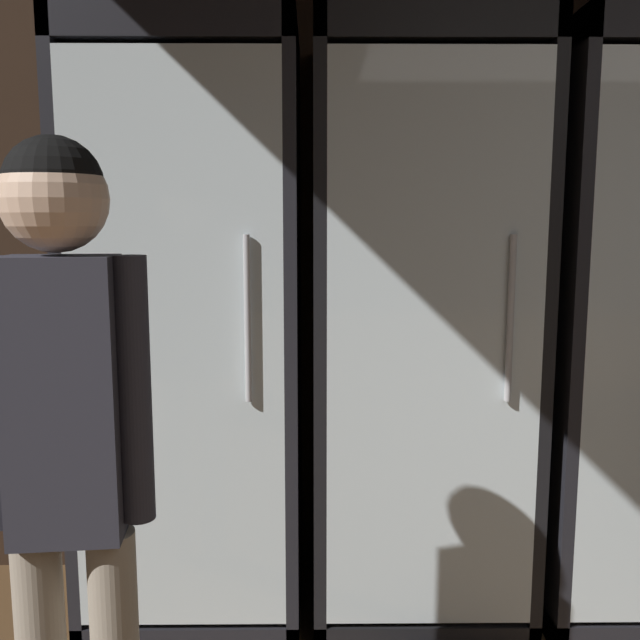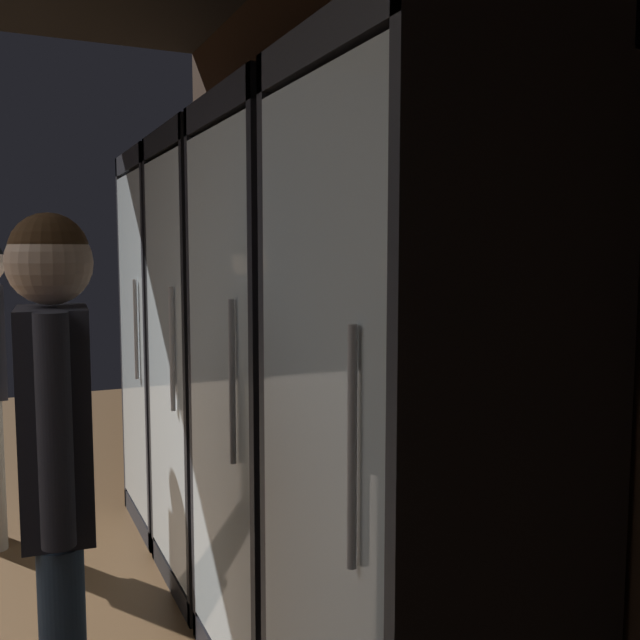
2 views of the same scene
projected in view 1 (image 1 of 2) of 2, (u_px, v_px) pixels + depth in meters
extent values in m
cube|color=black|center=(205.00, 324.00, 2.62)|extent=(0.73, 0.04, 2.01)
cube|color=black|center=(92.00, 336.00, 2.34)|extent=(0.04, 0.59, 2.01)
cube|color=black|center=(294.00, 335.00, 2.35)|extent=(0.04, 0.59, 2.01)
cube|color=black|center=(185.00, 44.00, 2.21)|extent=(0.73, 0.59, 0.10)
cube|color=black|center=(200.00, 595.00, 2.48)|extent=(0.73, 0.59, 0.10)
cube|color=white|center=(204.00, 325.00, 2.59)|extent=(0.65, 0.02, 1.77)
cube|color=silver|center=(176.00, 351.00, 2.06)|extent=(0.65, 0.02, 1.77)
cylinder|color=#B2B2B7|center=(248.00, 319.00, 2.02)|extent=(0.02, 0.02, 0.50)
cube|color=silver|center=(199.00, 577.00, 2.47)|extent=(0.63, 0.51, 0.02)
cylinder|color=brown|center=(138.00, 550.00, 2.43)|extent=(0.07, 0.07, 0.21)
cylinder|color=brown|center=(136.00, 514.00, 2.41)|extent=(0.02, 0.02, 0.06)
cylinder|color=white|center=(138.00, 558.00, 2.44)|extent=(0.08, 0.08, 0.08)
cylinder|color=gray|center=(201.00, 546.00, 2.49)|extent=(0.06, 0.06, 0.19)
cylinder|color=gray|center=(200.00, 512.00, 2.47)|extent=(0.03, 0.03, 0.07)
cylinder|color=tan|center=(201.00, 550.00, 2.49)|extent=(0.07, 0.07, 0.07)
cylinder|color=#9EAD99|center=(255.00, 542.00, 2.46)|extent=(0.07, 0.07, 0.24)
cylinder|color=#9EAD99|center=(254.00, 502.00, 2.44)|extent=(0.02, 0.02, 0.07)
cylinder|color=white|center=(255.00, 550.00, 2.47)|extent=(0.08, 0.08, 0.08)
cube|color=silver|center=(195.00, 420.00, 2.39)|extent=(0.63, 0.51, 0.02)
cylinder|color=brown|center=(130.00, 384.00, 2.42)|extent=(0.08, 0.08, 0.22)
cylinder|color=brown|center=(128.00, 345.00, 2.40)|extent=(0.03, 0.03, 0.07)
cylinder|color=beige|center=(130.00, 388.00, 2.42)|extent=(0.08, 0.08, 0.08)
cylinder|color=brown|center=(175.00, 389.00, 2.39)|extent=(0.08, 0.08, 0.19)
cylinder|color=brown|center=(174.00, 353.00, 2.37)|extent=(0.03, 0.03, 0.07)
cylinder|color=white|center=(175.00, 394.00, 2.39)|extent=(0.08, 0.08, 0.07)
cylinder|color=#336B38|center=(213.00, 392.00, 2.34)|extent=(0.08, 0.08, 0.20)
cylinder|color=#336B38|center=(212.00, 354.00, 2.32)|extent=(0.03, 0.03, 0.07)
cylinder|color=#2D2D33|center=(213.00, 395.00, 2.34)|extent=(0.08, 0.08, 0.06)
cylinder|color=gray|center=(261.00, 385.00, 2.41)|extent=(0.07, 0.07, 0.22)
cylinder|color=gray|center=(260.00, 345.00, 2.38)|extent=(0.02, 0.02, 0.07)
cylinder|color=#B2332D|center=(261.00, 388.00, 2.41)|extent=(0.07, 0.07, 0.07)
cube|color=silver|center=(190.00, 251.00, 2.30)|extent=(0.63, 0.51, 0.02)
cylinder|color=#336B38|center=(145.00, 218.00, 2.30)|extent=(0.07, 0.07, 0.20)
cylinder|color=#336B38|center=(144.00, 176.00, 2.28)|extent=(0.03, 0.03, 0.07)
cylinder|color=beige|center=(145.00, 221.00, 2.30)|extent=(0.08, 0.08, 0.06)
cylinder|color=#194723|center=(239.00, 215.00, 2.30)|extent=(0.07, 0.07, 0.23)
cylinder|color=#194723|center=(238.00, 168.00, 2.27)|extent=(0.02, 0.02, 0.08)
cylinder|color=#B2332D|center=(239.00, 223.00, 2.30)|extent=(0.07, 0.07, 0.07)
cube|color=black|center=(409.00, 323.00, 2.63)|extent=(0.73, 0.04, 2.01)
cube|color=black|center=(319.00, 335.00, 2.35)|extent=(0.04, 0.59, 2.01)
cube|color=black|center=(520.00, 335.00, 2.36)|extent=(0.04, 0.59, 2.01)
cube|color=black|center=(426.00, 45.00, 2.22)|extent=(0.73, 0.59, 0.10)
cube|color=black|center=(414.00, 593.00, 2.49)|extent=(0.73, 0.59, 0.10)
cube|color=white|center=(410.00, 324.00, 2.60)|extent=(0.65, 0.02, 1.77)
cube|color=silver|center=(434.00, 351.00, 2.07)|extent=(0.65, 0.02, 1.77)
cylinder|color=#B2B2B7|center=(510.00, 319.00, 2.03)|extent=(0.02, 0.02, 0.50)
cube|color=silver|center=(415.00, 576.00, 2.48)|extent=(0.63, 0.51, 0.02)
cylinder|color=black|center=(370.00, 543.00, 2.47)|extent=(0.07, 0.07, 0.23)
cylinder|color=black|center=(370.00, 504.00, 2.45)|extent=(0.03, 0.03, 0.07)
cylinder|color=#B2332D|center=(370.00, 545.00, 2.48)|extent=(0.07, 0.07, 0.07)
cylinder|color=#194723|center=(462.00, 549.00, 2.42)|extent=(0.07, 0.07, 0.23)
cylinder|color=#194723|center=(463.00, 508.00, 2.40)|extent=(0.02, 0.02, 0.08)
cylinder|color=#2D2D33|center=(462.00, 556.00, 2.43)|extent=(0.07, 0.07, 0.06)
cube|color=silver|center=(418.00, 419.00, 2.40)|extent=(0.63, 0.51, 0.02)
cylinder|color=#194723|center=(357.00, 382.00, 2.42)|extent=(0.08, 0.08, 0.23)
cylinder|color=#194723|center=(358.00, 337.00, 2.40)|extent=(0.03, 0.03, 0.09)
cylinder|color=beige|center=(357.00, 383.00, 2.42)|extent=(0.08, 0.08, 0.09)
cylinder|color=black|center=(419.00, 389.00, 2.42)|extent=(0.08, 0.08, 0.18)
cylinder|color=black|center=(419.00, 355.00, 2.40)|extent=(0.03, 0.03, 0.06)
cylinder|color=#2D2D33|center=(418.00, 394.00, 2.42)|extent=(0.08, 0.08, 0.07)
cylinder|color=#336B38|center=(481.00, 387.00, 2.37)|extent=(0.06, 0.06, 0.22)
cylinder|color=#336B38|center=(482.00, 347.00, 2.35)|extent=(0.02, 0.02, 0.06)
cylinder|color=#2D2D33|center=(481.00, 388.00, 2.37)|extent=(0.06, 0.06, 0.07)
cube|color=silver|center=(422.00, 251.00, 2.31)|extent=(0.63, 0.51, 0.02)
cylinder|color=#9EAD99|center=(374.00, 221.00, 2.34)|extent=(0.06, 0.06, 0.19)
cylinder|color=#9EAD99|center=(374.00, 181.00, 2.32)|extent=(0.02, 0.02, 0.08)
cylinder|color=#2D2D33|center=(374.00, 223.00, 2.34)|extent=(0.07, 0.07, 0.05)
cylinder|color=#9EAD99|center=(469.00, 222.00, 2.29)|extent=(0.07, 0.07, 0.18)
cylinder|color=#9EAD99|center=(470.00, 179.00, 2.27)|extent=(0.02, 0.02, 0.10)
cylinder|color=white|center=(468.00, 229.00, 2.29)|extent=(0.07, 0.07, 0.05)
cube|color=black|center=(611.00, 323.00, 2.63)|extent=(0.73, 0.04, 2.01)
cube|color=black|center=(546.00, 335.00, 2.36)|extent=(0.04, 0.59, 2.01)
cube|color=black|center=(628.00, 592.00, 2.50)|extent=(0.73, 0.59, 0.10)
cube|color=white|center=(614.00, 324.00, 2.61)|extent=(0.65, 0.02, 1.77)
cube|color=silver|center=(629.00, 574.00, 2.49)|extent=(0.63, 0.51, 0.02)
cylinder|color=#194723|center=(562.00, 546.00, 2.48)|extent=(0.07, 0.07, 0.20)
cylinder|color=#194723|center=(564.00, 507.00, 2.46)|extent=(0.02, 0.02, 0.09)
cylinder|color=#2D2D33|center=(562.00, 550.00, 2.48)|extent=(0.08, 0.08, 0.06)
cylinder|color=#336B38|center=(605.00, 539.00, 2.50)|extent=(0.07, 0.07, 0.23)
cylinder|color=#336B38|center=(608.00, 501.00, 2.48)|extent=(0.02, 0.02, 0.07)
cylinder|color=white|center=(605.00, 545.00, 2.50)|extent=(0.07, 0.07, 0.06)
cube|color=silver|center=(637.00, 458.00, 2.42)|extent=(0.63, 0.51, 0.02)
cylinder|color=#336B38|center=(578.00, 433.00, 2.37)|extent=(0.07, 0.07, 0.19)
cylinder|color=#336B38|center=(581.00, 395.00, 2.35)|extent=(0.02, 0.02, 0.08)
cylinder|color=beige|center=(579.00, 431.00, 2.37)|extent=(0.07, 0.07, 0.05)
cylinder|color=black|center=(609.00, 427.00, 2.46)|extent=(0.06, 0.06, 0.19)
cylinder|color=black|center=(611.00, 391.00, 2.44)|extent=(0.02, 0.02, 0.08)
cylinder|color=#B2332D|center=(609.00, 430.00, 2.46)|extent=(0.06, 0.06, 0.07)
cylinder|color=gray|center=(579.00, 298.00, 2.39)|extent=(0.08, 0.08, 0.24)
cylinder|color=gray|center=(581.00, 254.00, 2.37)|extent=(0.02, 0.02, 0.07)
cylinder|color=beige|center=(578.00, 305.00, 2.39)|extent=(0.08, 0.08, 0.09)
cylinder|color=brown|center=(592.00, 174.00, 2.23)|extent=(0.06, 0.06, 0.20)
cylinder|color=brown|center=(594.00, 130.00, 2.21)|extent=(0.02, 0.02, 0.08)
cylinder|color=beige|center=(592.00, 173.00, 2.23)|extent=(0.07, 0.07, 0.05)
cylinder|color=#336B38|center=(635.00, 176.00, 2.28)|extent=(0.06, 0.06, 0.19)
cylinder|color=#336B38|center=(637.00, 135.00, 2.26)|extent=(0.02, 0.02, 0.08)
cylinder|color=#2D2D33|center=(634.00, 180.00, 2.28)|extent=(0.06, 0.06, 0.05)
cube|color=#2D2D38|center=(65.00, 399.00, 1.36)|extent=(0.23, 0.17, 0.57)
cylinder|color=#2D2D38|center=(134.00, 390.00, 1.37)|extent=(0.07, 0.07, 0.54)
sphere|color=beige|center=(54.00, 199.00, 1.30)|extent=(0.21, 0.21, 0.21)
sphere|color=black|center=(53.00, 185.00, 1.30)|extent=(0.19, 0.19, 0.19)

